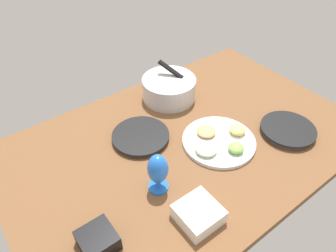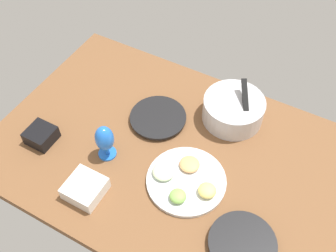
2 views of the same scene
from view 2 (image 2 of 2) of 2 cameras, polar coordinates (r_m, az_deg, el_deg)
ground_plane at (r=173.86cm, az=0.97°, el=-4.48°), size 160.00×104.00×4.00cm
dinner_plate_left at (r=183.11cm, az=-1.45°, el=1.15°), size 26.26×26.26×2.58cm
dinner_plate_right at (r=153.32cm, az=10.68°, el=-16.41°), size 25.40×25.40×3.06cm
mixing_bowl at (r=182.61cm, az=9.44°, el=2.44°), size 27.96×27.96×18.62cm
fruit_platter at (r=163.28cm, az=2.53°, el=-7.84°), size 33.04×33.04×5.47cm
hurricane_glass_blue at (r=166.06cm, az=-9.14°, el=-1.98°), size 8.02×8.02×17.80cm
square_bowl_white at (r=162.53cm, az=-11.92°, el=-8.76°), size 14.51×14.51×6.24cm
square_bowl_black at (r=182.84cm, az=-17.91°, el=-1.22°), size 11.69×11.69×6.47cm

